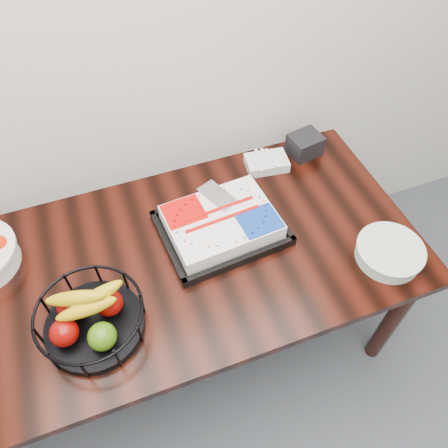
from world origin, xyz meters
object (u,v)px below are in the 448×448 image
object	(u,v)px
table	(183,269)
plate_stack	(389,253)
cake_tray	(221,224)
napkin_box	(305,145)
fruit_basket	(91,318)

from	to	relation	value
table	plate_stack	size ratio (longest dim) A/B	7.24
table	cake_tray	xyz separation A→B (m)	(0.18, 0.06, 0.13)
plate_stack	napkin_box	world-z (taller)	napkin_box
table	cake_tray	distance (m)	0.23
table	cake_tray	size ratio (longest dim) A/B	3.70
table	plate_stack	world-z (taller)	plate_stack
table	plate_stack	bearing A→B (deg)	-20.82
cake_tray	fruit_basket	distance (m)	0.58
cake_tray	fruit_basket	size ratio (longest dim) A/B	1.40
table	napkin_box	world-z (taller)	napkin_box
cake_tray	fruit_basket	world-z (taller)	fruit_basket
plate_stack	napkin_box	xyz separation A→B (m)	(-0.03, 0.62, 0.02)
plate_stack	table	bearing A→B (deg)	159.18
table	plate_stack	distance (m)	0.78
table	napkin_box	xyz separation A→B (m)	(0.69, 0.35, 0.13)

